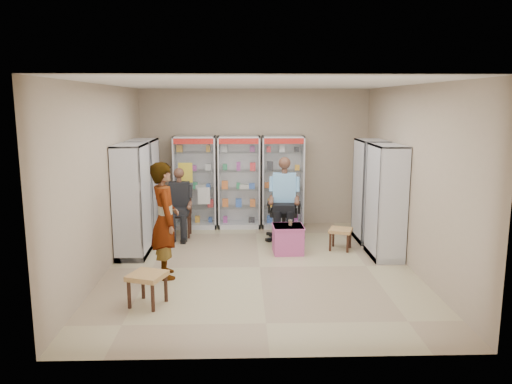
{
  "coord_description": "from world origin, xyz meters",
  "views": [
    {
      "loc": [
        -0.3,
        -7.98,
        2.74
      ],
      "look_at": [
        -0.04,
        0.7,
        1.15
      ],
      "focal_mm": 35.0,
      "sensor_mm": 36.0,
      "label": 1
    }
  ],
  "objects_px": {
    "pink_trunk": "(288,239)",
    "woven_stool_b": "(148,289)",
    "cabinet_back_right": "(283,182)",
    "wooden_chair": "(180,214)",
    "cabinet_right_far": "(370,191)",
    "woven_stool_a": "(340,239)",
    "cabinet_back_mid": "(239,182)",
    "cabinet_back_left": "(195,182)",
    "office_chair": "(284,209)",
    "cabinet_left_near": "(132,201)",
    "cabinet_left_far": "(144,190)",
    "seated_shopkeeper": "(284,202)",
    "standing_man": "(165,220)",
    "cabinet_right_near": "(386,202)"
  },
  "relations": [
    {
      "from": "cabinet_left_far",
      "to": "seated_shopkeeper",
      "type": "distance_m",
      "value": 2.79
    },
    {
      "from": "cabinet_right_far",
      "to": "pink_trunk",
      "type": "height_order",
      "value": "cabinet_right_far"
    },
    {
      "from": "cabinet_back_right",
      "to": "office_chair",
      "type": "relative_size",
      "value": 1.63
    },
    {
      "from": "cabinet_left_far",
      "to": "woven_stool_b",
      "type": "xyz_separation_m",
      "value": [
        0.65,
        -3.32,
        -0.78
      ]
    },
    {
      "from": "cabinet_right_near",
      "to": "cabinet_left_far",
      "type": "height_order",
      "value": "same"
    },
    {
      "from": "cabinet_right_near",
      "to": "office_chair",
      "type": "height_order",
      "value": "cabinet_right_near"
    },
    {
      "from": "cabinet_back_right",
      "to": "cabinet_left_near",
      "type": "height_order",
      "value": "same"
    },
    {
      "from": "cabinet_left_far",
      "to": "wooden_chair",
      "type": "xyz_separation_m",
      "value": [
        0.68,
        0.2,
        -0.53
      ]
    },
    {
      "from": "cabinet_back_mid",
      "to": "cabinet_back_left",
      "type": "bearing_deg",
      "value": 180.0
    },
    {
      "from": "cabinet_right_far",
      "to": "wooden_chair",
      "type": "xyz_separation_m",
      "value": [
        -3.78,
        0.4,
        -0.53
      ]
    },
    {
      "from": "cabinet_back_mid",
      "to": "cabinet_right_near",
      "type": "height_order",
      "value": "same"
    },
    {
      "from": "cabinet_left_far",
      "to": "woven_stool_a",
      "type": "distance_m",
      "value": 3.95
    },
    {
      "from": "cabinet_back_mid",
      "to": "office_chair",
      "type": "relative_size",
      "value": 1.63
    },
    {
      "from": "cabinet_back_right",
      "to": "standing_man",
      "type": "xyz_separation_m",
      "value": [
        -2.09,
        -3.12,
        -0.09
      ]
    },
    {
      "from": "wooden_chair",
      "to": "office_chair",
      "type": "relative_size",
      "value": 0.76
    },
    {
      "from": "cabinet_right_near",
      "to": "seated_shopkeeper",
      "type": "bearing_deg",
      "value": 56.17
    },
    {
      "from": "cabinet_right_far",
      "to": "woven_stool_a",
      "type": "relative_size",
      "value": 5.02
    },
    {
      "from": "cabinet_back_left",
      "to": "cabinet_left_far",
      "type": "bearing_deg",
      "value": -135.0
    },
    {
      "from": "pink_trunk",
      "to": "woven_stool_b",
      "type": "height_order",
      "value": "pink_trunk"
    },
    {
      "from": "cabinet_right_near",
      "to": "wooden_chair",
      "type": "distance_m",
      "value": 4.1
    },
    {
      "from": "office_chair",
      "to": "cabinet_left_near",
      "type": "bearing_deg",
      "value": -154.62
    },
    {
      "from": "cabinet_left_near",
      "to": "woven_stool_a",
      "type": "bearing_deg",
      "value": 93.96
    },
    {
      "from": "cabinet_left_far",
      "to": "woven_stool_b",
      "type": "distance_m",
      "value": 3.47
    },
    {
      "from": "cabinet_back_left",
      "to": "cabinet_back_mid",
      "type": "relative_size",
      "value": 1.0
    },
    {
      "from": "office_chair",
      "to": "seated_shopkeeper",
      "type": "xyz_separation_m",
      "value": [
        0.0,
        -0.05,
        0.17
      ]
    },
    {
      "from": "cabinet_back_mid",
      "to": "pink_trunk",
      "type": "bearing_deg",
      "value": -65.24
    },
    {
      "from": "cabinet_left_near",
      "to": "wooden_chair",
      "type": "bearing_deg",
      "value": 152.39
    },
    {
      "from": "cabinet_back_right",
      "to": "pink_trunk",
      "type": "xyz_separation_m",
      "value": [
        -0.05,
        -1.94,
        -0.74
      ]
    },
    {
      "from": "cabinet_back_left",
      "to": "cabinet_back_right",
      "type": "distance_m",
      "value": 1.9
    },
    {
      "from": "woven_stool_b",
      "to": "standing_man",
      "type": "relative_size",
      "value": 0.25
    },
    {
      "from": "cabinet_back_mid",
      "to": "cabinet_left_far",
      "type": "bearing_deg",
      "value": -153.68
    },
    {
      "from": "cabinet_back_mid",
      "to": "wooden_chair",
      "type": "xyz_separation_m",
      "value": [
        -1.2,
        -0.73,
        -0.53
      ]
    },
    {
      "from": "wooden_chair",
      "to": "woven_stool_b",
      "type": "bearing_deg",
      "value": -90.49
    },
    {
      "from": "cabinet_right_near",
      "to": "cabinet_left_far",
      "type": "relative_size",
      "value": 1.0
    },
    {
      "from": "cabinet_back_mid",
      "to": "seated_shopkeeper",
      "type": "distance_m",
      "value": 1.43
    },
    {
      "from": "cabinet_back_left",
      "to": "woven_stool_a",
      "type": "distance_m",
      "value": 3.44
    },
    {
      "from": "woven_stool_b",
      "to": "cabinet_back_mid",
      "type": "bearing_deg",
      "value": 73.86
    },
    {
      "from": "pink_trunk",
      "to": "woven_stool_b",
      "type": "relative_size",
      "value": 1.19
    },
    {
      "from": "cabinet_right_near",
      "to": "wooden_chair",
      "type": "height_order",
      "value": "cabinet_right_near"
    },
    {
      "from": "cabinet_left_far",
      "to": "standing_man",
      "type": "height_order",
      "value": "cabinet_left_far"
    },
    {
      "from": "cabinet_back_right",
      "to": "woven_stool_a",
      "type": "height_order",
      "value": "cabinet_back_right"
    },
    {
      "from": "cabinet_back_mid",
      "to": "cabinet_right_far",
      "type": "bearing_deg",
      "value": -23.65
    },
    {
      "from": "cabinet_back_right",
      "to": "wooden_chair",
      "type": "xyz_separation_m",
      "value": [
        -2.15,
        -0.73,
        -0.53
      ]
    },
    {
      "from": "cabinet_back_mid",
      "to": "standing_man",
      "type": "relative_size",
      "value": 1.1
    },
    {
      "from": "pink_trunk",
      "to": "woven_stool_a",
      "type": "distance_m",
      "value": 1.01
    },
    {
      "from": "woven_stool_a",
      "to": "cabinet_right_far",
      "type": "bearing_deg",
      "value": 42.92
    },
    {
      "from": "woven_stool_b",
      "to": "seated_shopkeeper",
      "type": "bearing_deg",
      "value": 56.02
    },
    {
      "from": "office_chair",
      "to": "cabinet_back_right",
      "type": "bearing_deg",
      "value": 92.83
    },
    {
      "from": "cabinet_back_mid",
      "to": "woven_stool_b",
      "type": "bearing_deg",
      "value": -106.14
    },
    {
      "from": "cabinet_right_near",
      "to": "woven_stool_b",
      "type": "height_order",
      "value": "cabinet_right_near"
    }
  ]
}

